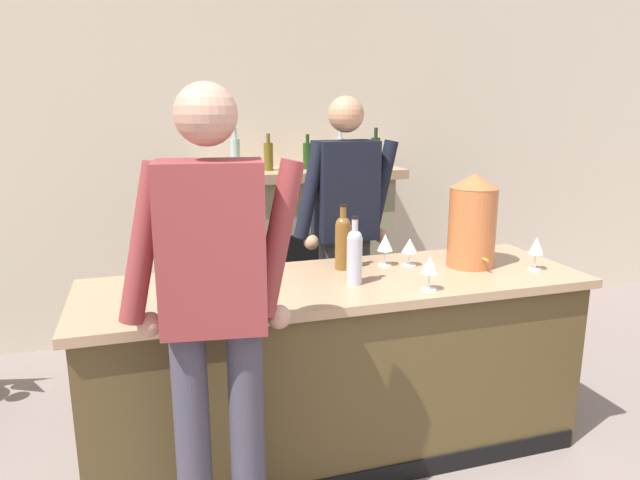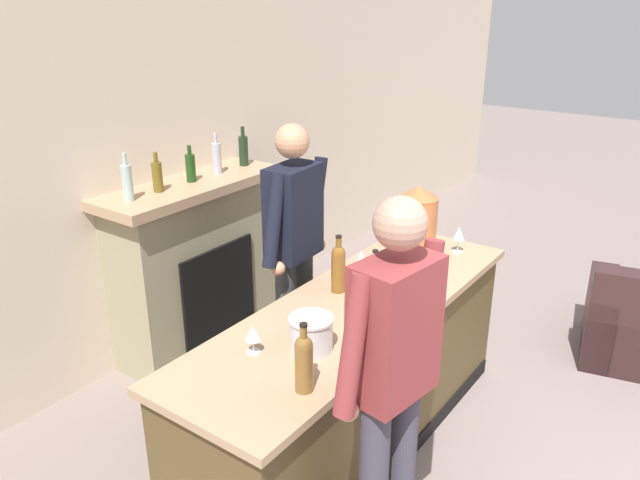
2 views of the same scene
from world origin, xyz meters
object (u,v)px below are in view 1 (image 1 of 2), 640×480
wine_glass_near_bucket (190,265)px  wine_glass_front_right (410,247)px  person_bartender (345,233)px  ice_bucket_steel (236,276)px  wine_bottle_riesling_slim (172,280)px  wine_glass_by_dispenser (536,247)px  wine_glass_mid_counter (430,266)px  person_customer (215,319)px  wine_glass_back_row (385,244)px  wine_bottle_burgundy_dark (354,254)px  fireplace_stone (307,251)px  wine_bottle_chardonnay_pale (343,240)px  copper_dispenser (472,220)px

wine_glass_near_bucket → wine_glass_front_right: wine_glass_front_right is taller
person_bartender → ice_bucket_steel: person_bartender is taller
wine_bottle_riesling_slim → wine_glass_by_dispenser: size_ratio=1.86×
wine_glass_by_dispenser → wine_glass_near_bucket: wine_glass_by_dispenser is taller
person_bartender → wine_glass_mid_counter: 0.91m
person_customer → wine_glass_near_bucket: 0.73m
person_bartender → wine_glass_front_right: size_ratio=12.29×
wine_glass_back_row → wine_bottle_burgundy_dark: bearing=-136.8°
wine_glass_mid_counter → wine_glass_front_right: bearing=76.6°
wine_bottle_burgundy_dark → wine_glass_by_dispenser: bearing=-3.1°
person_customer → wine_glass_by_dispenser: person_customer is taller
wine_bottle_riesling_slim → wine_glass_mid_counter: 1.15m
wine_glass_mid_counter → ice_bucket_steel: bearing=166.9°
fireplace_stone → ice_bucket_steel: fireplace_stone is taller
ice_bucket_steel → wine_glass_by_dispenser: (1.55, -0.06, 0.04)m
person_bartender → wine_bottle_burgundy_dark: 0.75m
ice_bucket_steel → wine_glass_mid_counter: 0.88m
wine_bottle_chardonnay_pale → wine_glass_mid_counter: wine_bottle_chardonnay_pale is taller
person_customer → wine_bottle_chardonnay_pale: (0.76, 0.78, 0.06)m
wine_bottle_chardonnay_pale → person_customer: bearing=-134.2°
copper_dispenser → wine_bottle_burgundy_dark: size_ratio=1.49×
copper_dispenser → ice_bucket_steel: bearing=-175.3°
wine_glass_back_row → wine_bottle_chardonnay_pale: bearing=178.8°
wine_bottle_burgundy_dark → wine_bottle_chardonnay_pale: size_ratio=0.96×
person_customer → wine_glass_by_dispenser: bearing=15.3°
wine_bottle_chardonnay_pale → wine_glass_by_dispenser: size_ratio=1.96×
fireplace_stone → wine_glass_mid_counter: fireplace_stone is taller
fireplace_stone → wine_glass_front_right: size_ratio=10.87×
copper_dispenser → wine_bottle_riesling_slim: 1.58m
wine_glass_near_bucket → person_bartender: bearing=27.5°
copper_dispenser → person_bartender: bearing=129.3°
fireplace_stone → person_customer: bearing=-113.7°
wine_glass_by_dispenser → person_bartender: bearing=135.3°
person_customer → wine_glass_back_row: bearing=37.9°
ice_bucket_steel → wine_bottle_burgundy_dark: size_ratio=0.67×
wine_glass_by_dispenser → wine_bottle_riesling_slim: bearing=-176.5°
wine_bottle_burgundy_dark → wine_glass_near_bucket: wine_bottle_burgundy_dark is taller
wine_glass_near_bucket → wine_glass_front_right: size_ratio=0.97×
wine_bottle_burgundy_dark → wine_glass_front_right: size_ratio=2.23×
person_customer → wine_bottle_burgundy_dark: (0.72, 0.52, 0.05)m
person_customer → wine_glass_mid_counter: (1.02, 0.33, 0.02)m
wine_glass_back_row → wine_glass_front_right: bearing=-17.5°
fireplace_stone → copper_dispenser: fireplace_stone is taller
ice_bucket_steel → wine_bottle_burgundy_dark: wine_bottle_burgundy_dark is taller
wine_glass_by_dispenser → wine_glass_front_right: (-0.59, 0.27, -0.02)m
wine_bottle_burgundy_dark → wine_bottle_riesling_slim: bearing=-169.0°
fireplace_stone → wine_glass_back_row: fireplace_stone is taller
copper_dispenser → wine_glass_by_dispenser: 0.35m
person_customer → wine_glass_near_bucket: bearing=92.2°
copper_dispenser → wine_glass_by_dispenser: (0.28, -0.17, -0.12)m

